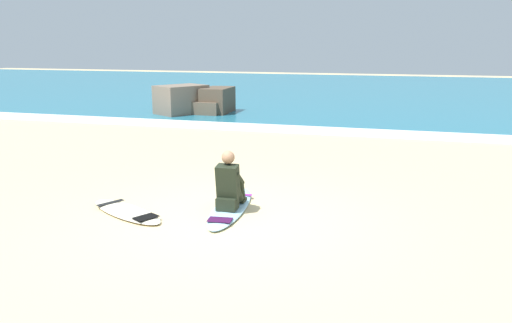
{
  "coord_description": "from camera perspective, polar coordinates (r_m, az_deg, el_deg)",
  "views": [
    {
      "loc": [
        2.5,
        -7.05,
        2.68
      ],
      "look_at": [
        -0.08,
        1.73,
        0.55
      ],
      "focal_mm": 35.86,
      "sensor_mm": 36.0,
      "label": 1
    }
  ],
  "objects": [
    {
      "name": "rock_outcrop_distant",
      "position": [
        19.53,
        -6.9,
        6.53
      ],
      "size": [
        2.68,
        2.48,
        1.15
      ],
      "color": "brown",
      "rests_on": "ground"
    },
    {
      "name": "sea",
      "position": [
        29.35,
        11.54,
        7.68
      ],
      "size": [
        80.0,
        28.0,
        0.1
      ],
      "primitive_type": "cube",
      "color": "teal",
      "rests_on": "ground"
    },
    {
      "name": "breaking_foam",
      "position": [
        15.84,
        7.09,
        3.45
      ],
      "size": [
        80.0,
        0.9,
        0.11
      ],
      "primitive_type": "cube",
      "color": "white",
      "rests_on": "ground"
    },
    {
      "name": "surfer_seated",
      "position": [
        8.24,
        -2.98,
        -2.71
      ],
      "size": [
        0.38,
        0.71,
        0.95
      ],
      "color": "black",
      "rests_on": "surfboard_main"
    },
    {
      "name": "ground_plane",
      "position": [
        7.95,
        -2.97,
        -6.62
      ],
      "size": [
        80.0,
        80.0,
        0.0
      ],
      "primitive_type": "plane",
      "color": "#CCB584"
    },
    {
      "name": "surfboard_main",
      "position": [
        8.46,
        -2.85,
        -5.13
      ],
      "size": [
        0.76,
        2.29,
        0.08
      ],
      "color": "#9ED1E5",
      "rests_on": "ground"
    },
    {
      "name": "surfboard_spare_near",
      "position": [
        8.52,
        -14.26,
        -5.41
      ],
      "size": [
        1.78,
        1.27,
        0.08
      ],
      "color": "#EFE5C6",
      "rests_on": "ground"
    }
  ]
}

